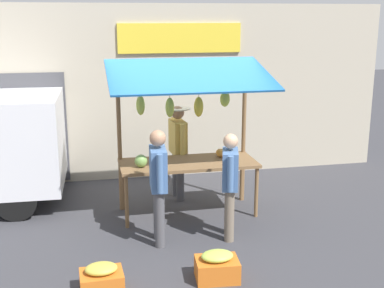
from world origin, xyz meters
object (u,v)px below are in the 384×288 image
vendor_with_sunhat (178,144)px  produce_crate_near (102,279)px  shopper_with_ponytail (230,179)px  shopper_with_shopping_bag (158,179)px  produce_crate_side (217,267)px  market_stall (187,122)px

vendor_with_sunhat → produce_crate_near: (1.48, 2.96, -0.82)m
shopper_with_ponytail → produce_crate_near: shopper_with_ponytail is taller
shopper_with_shopping_bag → produce_crate_side: 1.53m
vendor_with_sunhat → shopper_with_shopping_bag: bearing=-23.1°
market_stall → shopper_with_ponytail: size_ratio=1.60×
market_stall → shopper_with_shopping_bag: 1.34m
vendor_with_sunhat → produce_crate_side: vendor_with_sunhat is taller
shopper_with_shopping_bag → produce_crate_near: size_ratio=3.21×
shopper_with_ponytail → produce_crate_near: size_ratio=3.02×
vendor_with_sunhat → produce_crate_near: vendor_with_sunhat is taller
produce_crate_side → produce_crate_near: bearing=-0.1°
market_stall → produce_crate_near: bearing=56.2°
vendor_with_sunhat → shopper_with_shopping_bag: vendor_with_sunhat is taller
produce_crate_near → market_stall: bearing=-123.8°
market_stall → vendor_with_sunhat: 0.92m
shopper_with_shopping_bag → produce_crate_side: size_ratio=2.97×
shopper_with_ponytail → produce_crate_side: (0.49, 1.16, -0.73)m
vendor_with_sunhat → shopper_with_shopping_bag: 1.88m
shopper_with_ponytail → produce_crate_near: (1.89, 1.15, -0.73)m
shopper_with_ponytail → produce_crate_near: 2.34m
market_stall → produce_crate_side: market_stall is taller
market_stall → produce_crate_side: size_ratio=4.47×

